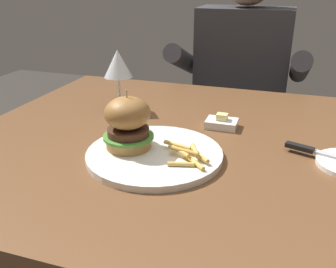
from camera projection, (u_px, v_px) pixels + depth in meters
dining_table at (197, 176)px, 0.91m from camera, size 1.11×0.91×0.74m
main_plate at (155, 154)px, 0.79m from camera, size 0.29×0.29×0.01m
burger_sandwich at (128, 123)px, 0.78m from camera, size 0.11×0.11×0.13m
fries_pile at (187, 154)px, 0.75m from camera, size 0.11×0.09×0.02m
wine_glass at (118, 65)px, 1.02m from camera, size 0.08×0.08×0.17m
table_knife at (325, 154)px, 0.77m from camera, size 0.20×0.08×0.01m
butter_dish at (222, 123)px, 0.94m from camera, size 0.08×0.06×0.04m
diner_person at (238, 111)px, 1.58m from camera, size 0.51×0.36×1.18m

